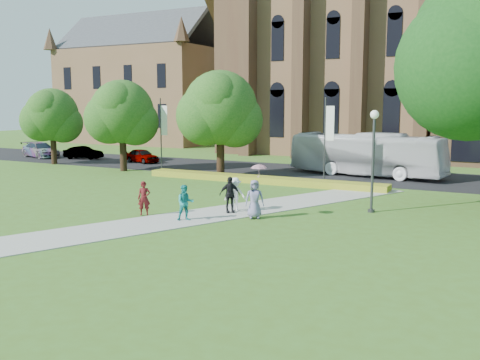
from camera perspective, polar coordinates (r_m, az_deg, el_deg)
The scene contains 21 objects.
ground at distance 25.58m, azimuth -6.46°, elevation -4.47°, with size 160.00×160.00×0.00m, color #43641E.
road at distance 43.37m, azimuth 8.46°, elevation 0.72°, with size 160.00×10.00×0.02m, color black.
footpath at distance 26.39m, azimuth -5.24°, elevation -4.01°, with size 3.20×30.00×0.04m, color #B2B2A8.
flower_hedge at distance 37.84m, azimuth 2.21°, elevation 0.04°, with size 18.00×1.40×0.45m, color gold.
building_west at distance 79.03m, azimuth -10.09°, elevation 10.69°, with size 22.00×14.00×18.30m.
streetlamp at distance 28.03m, azimuth 14.04°, elevation 3.27°, with size 0.44×0.44×5.24m.
street_tree_0 at distance 45.21m, azimuth -12.48°, elevation 7.10°, with size 5.20×5.20×7.50m.
street_tree_1 at distance 40.46m, azimuth -2.12°, elevation 7.67°, with size 5.60×5.60×8.05m.
street_tree_2 at distance 52.13m, azimuth -19.41°, elevation 6.56°, with size 4.80×4.80×6.95m.
banner_pole_0 at distance 37.85m, azimuth 9.20°, elevation 4.76°, with size 0.70×0.10×6.00m.
banner_pole_1 at distance 44.29m, azimuth -8.32°, elevation 5.26°, with size 0.70×0.10×6.00m.
tour_coach at distance 42.32m, azimuth 13.31°, elevation 2.69°, with size 2.80×11.98×3.34m, color silver.
car_0 at distance 51.38m, azimuth -10.40°, elevation 2.57°, with size 1.54×3.83×1.31m, color gray.
car_1 at distance 56.06m, azimuth -16.36°, elevation 2.81°, with size 1.34×3.85×1.27m, color gray.
car_2 at distance 59.33m, azimuth -20.51°, elevation 3.03°, with size 2.15×5.28×1.53m, color gray.
pedestrian_0 at distance 27.04m, azimuth -10.20°, elevation -1.93°, with size 0.62×0.41×1.71m, color #501214.
pedestrian_1 at distance 25.57m, azimuth -5.86°, elevation -2.42°, with size 0.83×0.65×1.71m, color teal.
pedestrian_2 at distance 27.70m, azimuth -0.53°, elevation -1.52°, with size 1.12×0.64×1.74m, color white.
pedestrian_3 at distance 27.25m, azimuth -1.12°, elevation -1.56°, with size 1.09×0.45×1.85m, color black.
pedestrian_4 at distance 25.98m, azimuth 1.56°, elevation -2.03°, with size 0.91×0.59×1.87m, color slate.
parasol at distance 25.80m, azimuth 2.03°, elevation 0.75°, with size 0.76×0.76×0.67m, color #DE9CBA.
Camera 1 is at (14.01, -20.67, 5.58)m, focal length 40.00 mm.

